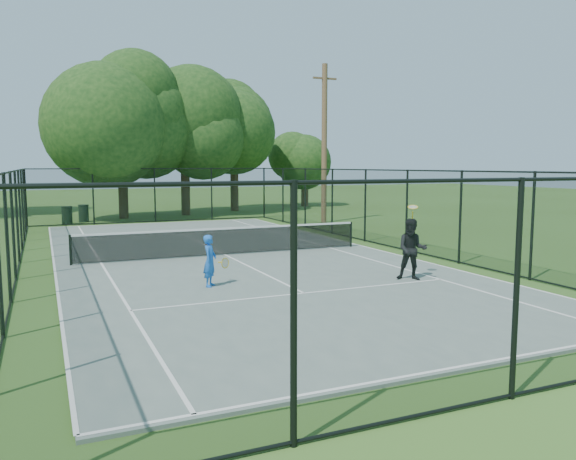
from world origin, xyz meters
name	(u,v)px	position (x,y,z in m)	size (l,w,h in m)	color
ground	(225,257)	(0.00, 0.00, 0.00)	(120.00, 120.00, 0.00)	#36541C
tennis_court	(225,256)	(0.00, 0.00, 0.03)	(11.00, 24.00, 0.06)	slate
tennis_net	(225,240)	(0.00, 0.00, 0.58)	(10.08, 0.08, 0.95)	black
fence	(225,214)	(0.00, 0.00, 1.50)	(13.10, 26.10, 3.00)	black
tree_near_left	(121,119)	(-1.30, 16.08, 5.85)	(7.29, 7.29, 9.51)	#332114
tree_near_mid	(184,127)	(2.63, 16.81, 5.55)	(6.89, 6.89, 9.01)	#332114
tree_near_right	(234,129)	(6.56, 18.85, 5.65)	(6.44, 6.44, 8.89)	#332114
tree_far_right	(305,161)	(12.89, 20.75, 3.48)	(4.26, 4.26, 5.63)	#332114
trash_bin_left	(67,215)	(-4.57, 13.66, 0.49)	(0.58, 0.58, 0.97)	black
trash_bin_right	(84,213)	(-3.66, 14.65, 0.49)	(0.58, 0.58, 0.97)	black
utility_pole	(324,143)	(8.48, 9.00, 4.35)	(1.40, 0.30, 8.57)	#4C3823
player_blue	(210,261)	(-1.86, -4.71, 0.72)	(0.85, 0.58, 1.33)	blue
player_black	(412,249)	(3.37, -6.10, 0.90)	(1.03, 0.98, 2.02)	black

